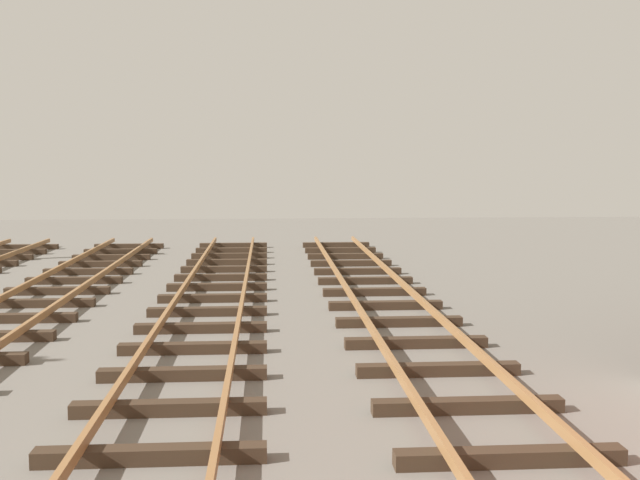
{
  "coord_description": "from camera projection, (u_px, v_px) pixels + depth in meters",
  "views": [
    {
      "loc": [
        -1.44,
        -2.53,
        3.25
      ],
      "look_at": [
        -0.6,
        9.56,
        1.98
      ],
      "focal_mm": 42.62,
      "sensor_mm": 36.0,
      "label": 1
    }
  ],
  "objects": []
}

